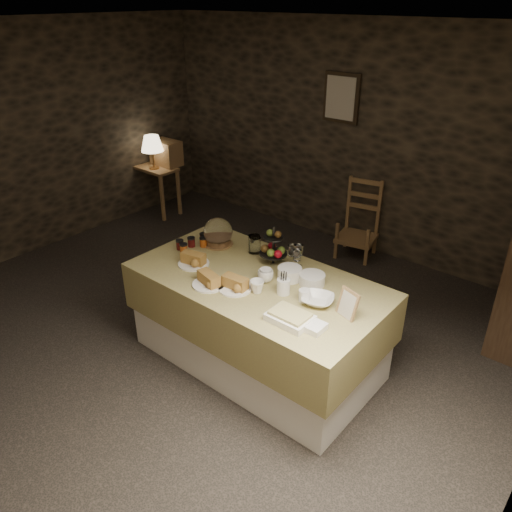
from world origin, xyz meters
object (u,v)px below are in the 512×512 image
Objects in this scene: table_lamp at (152,144)px; buffet_table at (257,315)px; wine_rack at (166,153)px; fruit_stand at (273,249)px; chair at (360,223)px; console_table at (156,176)px.

buffet_table is at bearing -26.39° from table_lamp.
wine_rack is 3.42m from fruit_stand.
buffet_table is at bearing -78.32° from fruit_stand.
chair is at bearing 98.25° from buffet_table.
chair is 2.15× the size of fruit_stand.
wine_rack is 1.26× the size of fruit_stand.
chair is 2.11m from fruit_stand.
console_table is at bearing 153.24° from buffet_table.
table_lamp is at bearing 157.45° from fruit_stand.
fruit_stand is (3.07, -1.28, -0.07)m from table_lamp.
console_table is (-3.18, 1.60, 0.08)m from buffet_table.
fruit_stand reaches higher than buffet_table.
table_lamp is 3.33m from fruit_stand.
chair is at bearing 97.78° from fruit_stand.
chair is at bearing 10.46° from wine_rack.
wine_rack reaches higher than chair.
table_lamp is at bearing -90.00° from wine_rack.
chair is (2.80, 0.75, -0.61)m from table_lamp.
buffet_table is 3.54m from table_lamp.
buffet_table is 4.52× the size of table_lamp.
table_lamp reaches higher than console_table.
table_lamp reaches higher than chair.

